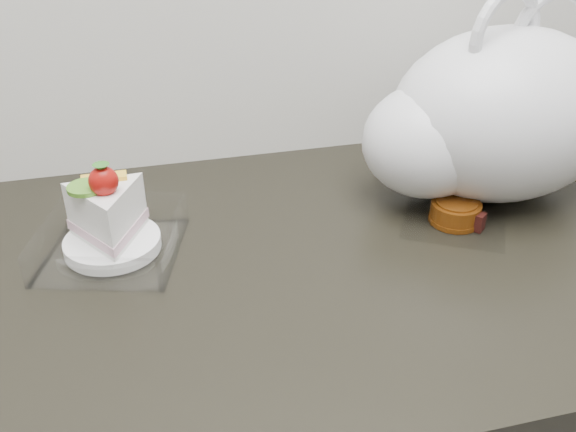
# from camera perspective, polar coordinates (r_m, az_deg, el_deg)

# --- Properties ---
(cake_tray) EXTENTS (0.21, 0.21, 0.13)m
(cake_tray) POSITION_cam_1_polar(r_m,az_deg,el_deg) (0.85, -15.52, -1.10)
(cake_tray) COLOR white
(cake_tray) RESTS_ON counter
(mooncake_wrap) EXTENTS (0.19, 0.18, 0.03)m
(mooncake_wrap) POSITION_cam_1_polar(r_m,az_deg,el_deg) (0.92, 14.70, 0.16)
(mooncake_wrap) COLOR white
(mooncake_wrap) RESTS_ON counter
(plastic_bag) EXTENTS (0.41, 0.32, 0.31)m
(plastic_bag) POSITION_cam_1_polar(r_m,az_deg,el_deg) (0.96, 17.44, 8.28)
(plastic_bag) COLOR silver
(plastic_bag) RESTS_ON counter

